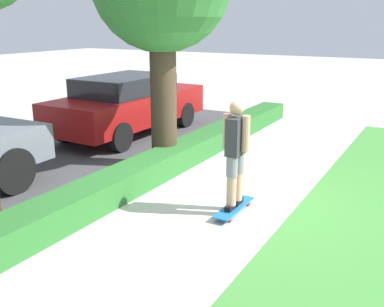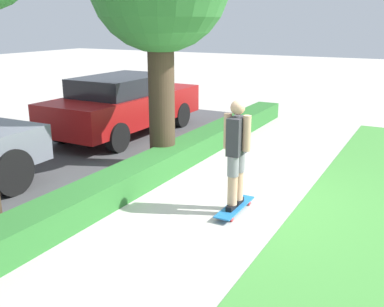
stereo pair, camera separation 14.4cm
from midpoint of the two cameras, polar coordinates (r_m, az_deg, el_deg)
The scene contains 6 objects.
ground_plane at distance 7.09m, azimuth 5.50°, elevation -5.82°, with size 60.00×60.00×0.00m, color #BCB7AD.
street_asphalt at distance 9.49m, azimuth -18.28°, elevation -0.77°, with size 12.75×5.00×0.01m.
hedge_row at distance 7.76m, azimuth -5.29°, elevation -2.19°, with size 12.75×0.60×0.41m.
skateboard at distance 6.62m, azimuth 5.98°, elevation -6.84°, with size 0.97×0.24×0.09m.
skater_person at distance 6.33m, azimuth 6.21°, elevation 0.20°, with size 0.48×0.40×1.56m.
parked_car_middle at distance 11.03m, azimuth -7.74°, elevation 6.33°, with size 4.39×1.77×1.44m.
Camera 1 is at (-5.97, -2.70, 2.68)m, focal length 42.00 mm.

